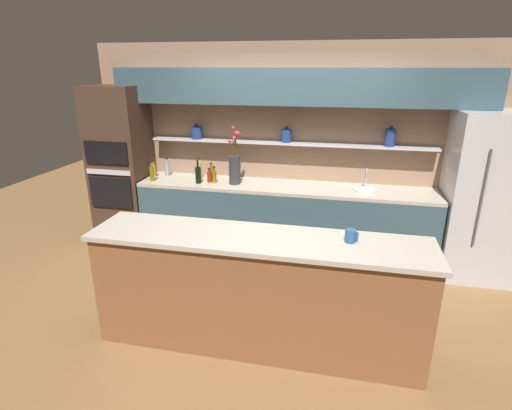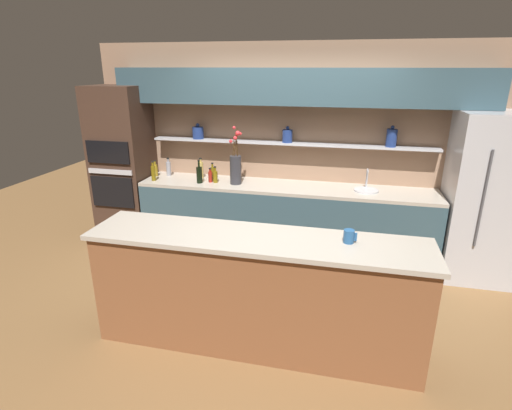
% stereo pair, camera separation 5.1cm
% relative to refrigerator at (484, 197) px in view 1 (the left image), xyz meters
% --- Properties ---
extents(ground_plane, '(12.00, 12.00, 0.00)m').
position_rel_refrigerator_xyz_m(ground_plane, '(-2.19, -1.20, -0.94)').
color(ground_plane, brown).
extents(back_wall_unit, '(5.20, 0.44, 2.60)m').
position_rel_refrigerator_xyz_m(back_wall_unit, '(-2.19, 0.33, 0.61)').
color(back_wall_unit, '#937056').
rests_on(back_wall_unit, ground_plane).
extents(back_counter_unit, '(3.65, 0.62, 0.92)m').
position_rel_refrigerator_xyz_m(back_counter_unit, '(-2.25, 0.04, -0.48)').
color(back_counter_unit, '#334C56').
rests_on(back_counter_unit, ground_plane).
extents(island_counter, '(2.79, 0.61, 1.02)m').
position_rel_refrigerator_xyz_m(island_counter, '(-2.19, -1.78, -0.43)').
color(island_counter, brown).
rests_on(island_counter, ground_plane).
extents(refrigerator, '(0.81, 0.73, 1.88)m').
position_rel_refrigerator_xyz_m(refrigerator, '(0.00, 0.00, 0.00)').
color(refrigerator, '#B7B7BC').
rests_on(refrigerator, ground_plane).
extents(oven_tower, '(0.69, 0.64, 2.09)m').
position_rel_refrigerator_xyz_m(oven_tower, '(-4.45, 0.04, 0.11)').
color(oven_tower, '#3D281E').
rests_on(oven_tower, ground_plane).
extents(flower_vase, '(0.16, 0.16, 0.71)m').
position_rel_refrigerator_xyz_m(flower_vase, '(-2.87, -0.01, 0.19)').
color(flower_vase, '#2D2D33').
rests_on(flower_vase, back_counter_unit).
extents(sink_fixture, '(0.29, 0.29, 0.25)m').
position_rel_refrigerator_xyz_m(sink_fixture, '(-1.28, 0.05, 0.01)').
color(sink_fixture, '#B7B7BC').
rests_on(sink_fixture, back_counter_unit).
extents(bottle_spirit_0, '(0.06, 0.06, 0.24)m').
position_rel_refrigerator_xyz_m(bottle_spirit_0, '(-3.86, 0.17, 0.08)').
color(bottle_spirit_0, gray).
rests_on(bottle_spirit_0, back_counter_unit).
extents(bottle_oil_1, '(0.06, 0.06, 0.25)m').
position_rel_refrigerator_xyz_m(bottle_oil_1, '(-3.94, -0.11, 0.09)').
color(bottle_oil_1, brown).
rests_on(bottle_oil_1, back_counter_unit).
extents(bottle_oil_2, '(0.06, 0.06, 0.21)m').
position_rel_refrigerator_xyz_m(bottle_oil_2, '(-3.14, -0.01, 0.06)').
color(bottle_oil_2, brown).
rests_on(bottle_oil_2, back_counter_unit).
extents(bottle_spirit_3, '(0.07, 0.07, 0.27)m').
position_rel_refrigerator_xyz_m(bottle_spirit_3, '(-3.39, 0.16, 0.09)').
color(bottle_spirit_3, tan).
rests_on(bottle_spirit_3, back_counter_unit).
extents(bottle_sauce_4, '(0.05, 0.05, 0.18)m').
position_rel_refrigerator_xyz_m(bottle_sauce_4, '(-3.20, -0.01, 0.06)').
color(bottle_sauce_4, maroon).
rests_on(bottle_sauce_4, back_counter_unit).
extents(bottle_oil_5, '(0.06, 0.06, 0.22)m').
position_rel_refrigerator_xyz_m(bottle_oil_5, '(-4.02, 0.10, 0.07)').
color(bottle_oil_5, olive).
rests_on(bottle_oil_5, back_counter_unit).
extents(bottle_wine_6, '(0.07, 0.07, 0.30)m').
position_rel_refrigerator_xyz_m(bottle_wine_6, '(-3.32, -0.08, 0.09)').
color(bottle_wine_6, black).
rests_on(bottle_wine_6, back_counter_unit).
extents(bottle_oil_7, '(0.05, 0.05, 0.23)m').
position_rel_refrigerator_xyz_m(bottle_oil_7, '(-3.21, 0.10, 0.07)').
color(bottle_oil_7, brown).
rests_on(bottle_oil_7, back_counter_unit).
extents(coffee_mug, '(0.10, 0.08, 0.10)m').
position_rel_refrigerator_xyz_m(coffee_mug, '(-1.47, -1.72, 0.13)').
color(coffee_mug, '#235184').
rests_on(coffee_mug, island_counter).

